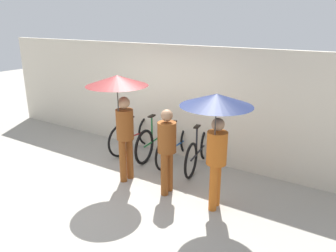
# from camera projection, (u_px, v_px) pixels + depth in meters

# --- Properties ---
(ground_plane) EXTENTS (30.00, 30.00, 0.00)m
(ground_plane) POSITION_uv_depth(u_px,v_px,m) (108.00, 194.00, 5.79)
(ground_plane) COLOR #9E998E
(back_wall) EXTENTS (10.60, 0.12, 2.44)m
(back_wall) POSITION_uv_depth(u_px,v_px,m) (175.00, 101.00, 7.20)
(back_wall) COLOR beige
(back_wall) RESTS_ON ground
(parked_bicycle_0) EXTENTS (0.44, 1.71, 1.08)m
(parked_bicycle_0) POSITION_uv_depth(u_px,v_px,m) (136.00, 134.00, 7.60)
(parked_bicycle_0) COLOR black
(parked_bicycle_0) RESTS_ON ground
(parked_bicycle_1) EXTENTS (0.44, 1.79, 1.04)m
(parked_bicycle_1) POSITION_uv_depth(u_px,v_px,m) (156.00, 139.00, 7.34)
(parked_bicycle_1) COLOR black
(parked_bicycle_1) RESTS_ON ground
(parked_bicycle_2) EXTENTS (0.44, 1.77, 1.10)m
(parked_bicycle_2) POSITION_uv_depth(u_px,v_px,m) (177.00, 144.00, 7.04)
(parked_bicycle_2) COLOR black
(parked_bicycle_2) RESTS_ON ground
(parked_bicycle_3) EXTENTS (0.48, 1.69, 1.09)m
(parked_bicycle_3) POSITION_uv_depth(u_px,v_px,m) (199.00, 150.00, 6.72)
(parked_bicycle_3) COLOR black
(parked_bicycle_3) RESTS_ON ground
(pedestrian_leading) EXTENTS (1.09, 1.09, 2.03)m
(pedestrian_leading) POSITION_uv_depth(u_px,v_px,m) (120.00, 98.00, 5.73)
(pedestrian_leading) COLOR brown
(pedestrian_leading) RESTS_ON ground
(pedestrian_center) EXTENTS (0.32, 0.32, 1.53)m
(pedestrian_center) POSITION_uv_depth(u_px,v_px,m) (167.00, 146.00, 5.57)
(pedestrian_center) COLOR brown
(pedestrian_center) RESTS_ON ground
(pedestrian_trailing) EXTENTS (1.07, 1.07, 1.93)m
(pedestrian_trailing) POSITION_uv_depth(u_px,v_px,m) (216.00, 118.00, 4.81)
(pedestrian_trailing) COLOR #B25619
(pedestrian_trailing) RESTS_ON ground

